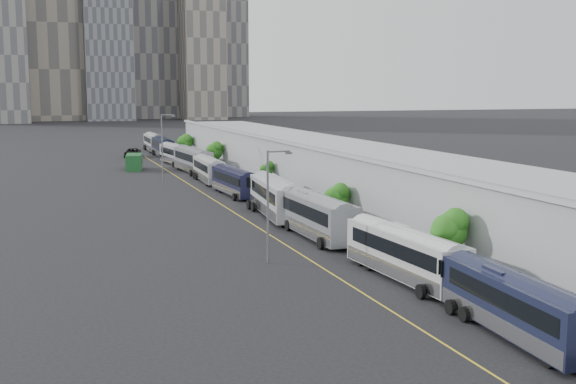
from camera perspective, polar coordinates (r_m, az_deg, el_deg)
name	(u,v)px	position (r m, az deg, el deg)	size (l,w,h in m)	color
sidewalk	(358,221)	(73.82, 5.56, -2.33)	(10.00, 170.00, 0.12)	gray
lane_line	(259,228)	(70.17, -2.27, -2.89)	(0.12, 160.00, 0.02)	gold
depot	(394,186)	(75.01, 8.37, 0.46)	(12.45, 160.40, 7.20)	gray
skyline	(77,2)	(337.71, -16.31, 14.19)	(145.00, 64.00, 120.00)	slate
bus_1	(515,310)	(41.66, 17.48, -8.91)	(3.09, 12.10, 3.50)	black
bus_2	(405,258)	(51.86, 9.21, -5.18)	(3.36, 12.86, 3.72)	silver
bus_3	(315,219)	(65.82, 2.12, -2.12)	(3.05, 13.82, 4.02)	slate
bus_4	(275,200)	(76.39, -1.01, -0.67)	(4.18, 14.20, 4.09)	#B0B3BB
bus_5	(234,184)	(91.80, -4.25, 0.65)	(3.08, 12.18, 3.53)	black
bus_6	(209,172)	(105.41, -6.27, 1.61)	(2.90, 12.45, 3.62)	#B3B3B6
bus_7	(193,162)	(117.75, -7.52, 2.36)	(3.78, 13.98, 4.04)	gray
bus_8	(176,156)	(131.04, -8.87, 2.84)	(3.75, 12.64, 3.64)	#AAABB5
bus_9	(163,148)	(146.75, -9.86, 3.41)	(2.96, 13.20, 3.84)	black
bus_10	(153,144)	(160.19, -10.59, 3.78)	(2.93, 13.14, 3.83)	silver
tree_1	(449,227)	(51.74, 12.60, -2.71)	(2.58, 2.58, 5.17)	black
tree_2	(336,196)	(69.89, 3.84, -0.34)	(2.40, 2.40, 4.35)	black
tree_3	(267,170)	(92.38, -1.68, 1.74)	(1.48, 1.48, 3.92)	black
tree_4	(215,150)	(117.86, -5.83, 3.35)	(2.58, 2.58, 4.96)	black
tree_5	(185,141)	(141.59, -8.15, 3.99)	(2.90, 2.90, 4.82)	black
street_lamp_near	(270,198)	(55.49, -1.42, -0.51)	(2.04, 0.22, 8.79)	#59595E
street_lamp_far	(163,144)	(103.63, -9.83, 3.72)	(2.04, 0.22, 9.89)	#59595E
shipping_container	(134,162)	(123.51, -12.06, 2.33)	(2.47, 6.28, 2.60)	#14431D
suv	(132,153)	(146.77, -12.19, 3.05)	(2.87, 6.22, 1.73)	black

